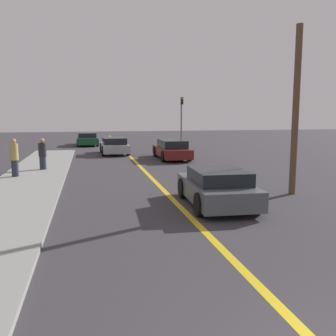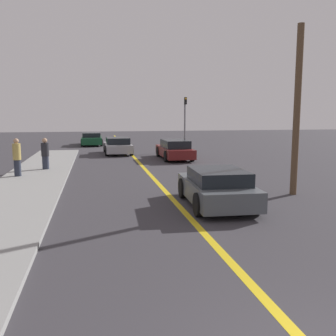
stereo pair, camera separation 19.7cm
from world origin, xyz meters
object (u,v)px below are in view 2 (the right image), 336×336
at_px(car_parked_left_lot, 92,139).
at_px(pedestrian_near_curb, 17,157).
at_px(pedestrian_mid_group, 45,154).
at_px(utility_pole, 297,111).
at_px(car_ahead_center, 175,150).
at_px(car_near_right_lane, 217,187).
at_px(car_far_distant, 118,146).
at_px(traffic_light, 185,119).

height_order(car_parked_left_lot, pedestrian_near_curb, pedestrian_near_curb).
bearing_deg(pedestrian_mid_group, utility_pole, -37.90).
distance_m(car_ahead_center, pedestrian_near_curb, 10.41).
bearing_deg(pedestrian_mid_group, pedestrian_near_curb, -115.82).
relative_size(car_ahead_center, pedestrian_near_curb, 2.77).
bearing_deg(pedestrian_near_curb, pedestrian_mid_group, 64.18).
height_order(car_near_right_lane, car_ahead_center, car_ahead_center).
distance_m(car_near_right_lane, car_parked_left_lot, 24.91).
distance_m(car_parked_left_lot, pedestrian_near_curb, 18.33).
relative_size(car_near_right_lane, car_ahead_center, 0.84).
bearing_deg(car_near_right_lane, pedestrian_near_curb, 140.53).
distance_m(car_near_right_lane, car_far_distant, 16.38).
bearing_deg(car_ahead_center, pedestrian_near_curb, -145.14).
height_order(car_near_right_lane, pedestrian_near_curb, pedestrian_near_curb).
distance_m(car_near_right_lane, car_ahead_center, 12.52).
bearing_deg(car_parked_left_lot, pedestrian_mid_group, -98.15).
relative_size(car_parked_left_lot, traffic_light, 1.12).
distance_m(car_far_distant, car_parked_left_lot, 8.55).
relative_size(pedestrian_near_curb, traffic_light, 0.41).
distance_m(car_near_right_lane, traffic_light, 17.51).
height_order(car_ahead_center, pedestrian_near_curb, pedestrian_near_curb).
bearing_deg(pedestrian_near_curb, car_near_right_lane, -42.00).
bearing_deg(utility_pole, traffic_light, 90.68).
bearing_deg(pedestrian_near_curb, traffic_light, 45.61).
relative_size(pedestrian_mid_group, traffic_light, 0.38).
distance_m(car_ahead_center, car_parked_left_lot, 13.25).
distance_m(car_parked_left_lot, pedestrian_mid_group, 16.19).
bearing_deg(car_near_right_lane, car_parked_left_lot, 101.91).
bearing_deg(car_far_distant, utility_pole, -71.29).
xyz_separation_m(pedestrian_near_curb, traffic_light, (10.36, 10.59, 1.57)).
height_order(car_near_right_lane, utility_pole, utility_pole).
xyz_separation_m(pedestrian_near_curb, utility_pole, (10.55, -5.44, 2.03)).
distance_m(car_near_right_lane, pedestrian_near_curb, 9.77).
height_order(car_near_right_lane, car_far_distant, car_far_distant).
height_order(car_ahead_center, car_far_distant, car_ahead_center).
xyz_separation_m(car_parked_left_lot, traffic_light, (7.17, -7.46, 1.97)).
height_order(pedestrian_mid_group, utility_pole, utility_pole).
bearing_deg(car_far_distant, car_parked_left_lot, 101.85).
distance_m(car_ahead_center, car_far_distant, 5.11).
xyz_separation_m(car_parked_left_lot, pedestrian_mid_group, (-2.22, -16.03, 0.32)).
xyz_separation_m(car_ahead_center, car_far_distant, (-3.44, 3.78, -0.01)).
relative_size(car_ahead_center, car_parked_left_lot, 1.01).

